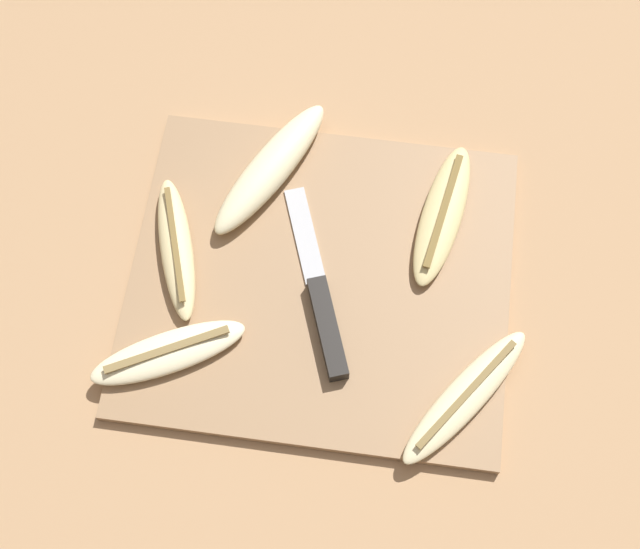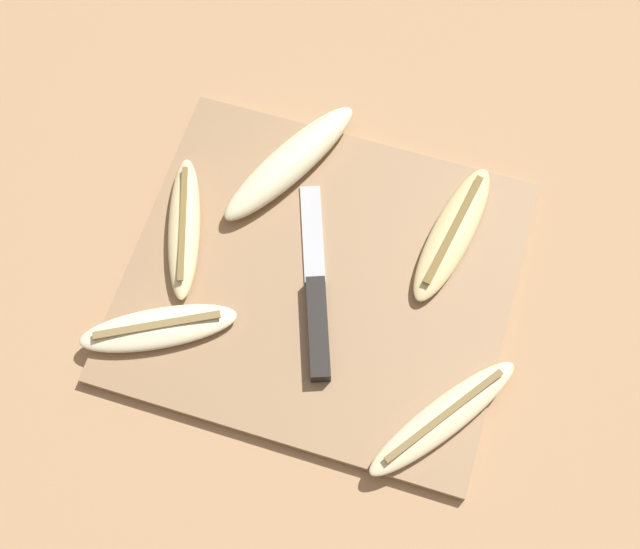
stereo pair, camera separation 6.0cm
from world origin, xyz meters
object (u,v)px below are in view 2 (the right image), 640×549
at_px(banana_bright_far, 158,328).
at_px(banana_spotted_left, 453,233).
at_px(banana_cream_curved, 443,418).
at_px(banana_ripe_center, 184,227).
at_px(knife, 317,312).
at_px(banana_pale_long, 290,162).

relative_size(banana_bright_far, banana_spotted_left, 0.91).
distance_m(banana_cream_curved, banana_ripe_center, 0.33).
bearing_deg(knife, banana_bright_far, -176.77).
relative_size(knife, banana_ripe_center, 1.28).
xyz_separation_m(banana_cream_curved, banana_spotted_left, (-0.04, 0.20, 0.00)).
relative_size(banana_pale_long, banana_spotted_left, 1.07).
xyz_separation_m(banana_pale_long, banana_spotted_left, (0.19, -0.03, -0.01)).
height_order(banana_pale_long, banana_spotted_left, banana_pale_long).
height_order(banana_bright_far, banana_pale_long, banana_pale_long).
height_order(knife, banana_ripe_center, banana_ripe_center).
bearing_deg(banana_ripe_center, knife, -16.90).
xyz_separation_m(knife, banana_spotted_left, (0.11, 0.13, 0.00)).
xyz_separation_m(banana_cream_curved, banana_ripe_center, (-0.31, 0.12, 0.00)).
relative_size(knife, banana_spotted_left, 1.20).
relative_size(banana_cream_curved, banana_ripe_center, 1.00).
xyz_separation_m(banana_spotted_left, banana_ripe_center, (-0.27, -0.08, 0.00)).
bearing_deg(banana_ripe_center, banana_spotted_left, 15.87).
relative_size(banana_bright_far, banana_ripe_center, 0.97).
height_order(banana_spotted_left, banana_ripe_center, banana_ripe_center).
bearing_deg(banana_cream_curved, banana_ripe_center, 159.21).
height_order(banana_bright_far, banana_cream_curved, same).
bearing_deg(banana_cream_curved, banana_bright_far, 179.05).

